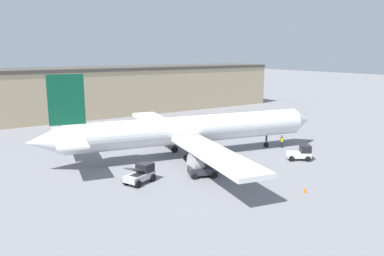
{
  "coord_description": "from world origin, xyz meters",
  "views": [
    {
      "loc": [
        -26.95,
        -40.34,
        13.62
      ],
      "look_at": [
        0.0,
        0.0,
        3.77
      ],
      "focal_mm": 35.0,
      "sensor_mm": 36.0,
      "label": 1
    }
  ],
  "objects_px": {
    "airplane": "(185,131)",
    "ground_crew_worker": "(282,141)",
    "belt_loader_truck": "(141,174)",
    "baggage_tug": "(205,167)",
    "safety_cone_near": "(305,190)",
    "pushback_tug": "(301,153)"
  },
  "relations": [
    {
      "from": "airplane",
      "to": "ground_crew_worker",
      "type": "relative_size",
      "value": 21.57
    },
    {
      "from": "ground_crew_worker",
      "to": "belt_loader_truck",
      "type": "bearing_deg",
      "value": 78.06
    },
    {
      "from": "airplane",
      "to": "ground_crew_worker",
      "type": "bearing_deg",
      "value": -4.18
    },
    {
      "from": "baggage_tug",
      "to": "safety_cone_near",
      "type": "bearing_deg",
      "value": -39.89
    },
    {
      "from": "airplane",
      "to": "belt_loader_truck",
      "type": "xyz_separation_m",
      "value": [
        -9.43,
        -5.99,
        -2.48
      ]
    },
    {
      "from": "belt_loader_truck",
      "to": "airplane",
      "type": "bearing_deg",
      "value": 9.78
    },
    {
      "from": "ground_crew_worker",
      "to": "safety_cone_near",
      "type": "relative_size",
      "value": 3.32
    },
    {
      "from": "ground_crew_worker",
      "to": "belt_loader_truck",
      "type": "relative_size",
      "value": 0.49
    },
    {
      "from": "ground_crew_worker",
      "to": "baggage_tug",
      "type": "height_order",
      "value": "baggage_tug"
    },
    {
      "from": "ground_crew_worker",
      "to": "belt_loader_truck",
      "type": "xyz_separation_m",
      "value": [
        -23.61,
        -2.09,
        -0.0
      ]
    },
    {
      "from": "airplane",
      "to": "belt_loader_truck",
      "type": "bearing_deg",
      "value": -136.4
    },
    {
      "from": "baggage_tug",
      "to": "safety_cone_near",
      "type": "relative_size",
      "value": 6.52
    },
    {
      "from": "belt_loader_truck",
      "to": "safety_cone_near",
      "type": "height_order",
      "value": "belt_loader_truck"
    },
    {
      "from": "baggage_tug",
      "to": "belt_loader_truck",
      "type": "distance_m",
      "value": 7.21
    },
    {
      "from": "pushback_tug",
      "to": "safety_cone_near",
      "type": "distance_m",
      "value": 11.82
    },
    {
      "from": "baggage_tug",
      "to": "belt_loader_truck",
      "type": "bearing_deg",
      "value": -175.02
    },
    {
      "from": "belt_loader_truck",
      "to": "safety_cone_near",
      "type": "xyz_separation_m",
      "value": [
        12.14,
        -11.67,
        -0.7
      ]
    },
    {
      "from": "baggage_tug",
      "to": "belt_loader_truck",
      "type": "xyz_separation_m",
      "value": [
        -6.91,
        2.06,
        -0.03
      ]
    },
    {
      "from": "ground_crew_worker",
      "to": "pushback_tug",
      "type": "bearing_deg",
      "value": 137.6
    },
    {
      "from": "baggage_tug",
      "to": "safety_cone_near",
      "type": "distance_m",
      "value": 10.97
    },
    {
      "from": "baggage_tug",
      "to": "safety_cone_near",
      "type": "height_order",
      "value": "baggage_tug"
    },
    {
      "from": "ground_crew_worker",
      "to": "pushback_tug",
      "type": "xyz_separation_m",
      "value": [
        -2.76,
        -5.81,
        -0.07
      ]
    }
  ]
}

